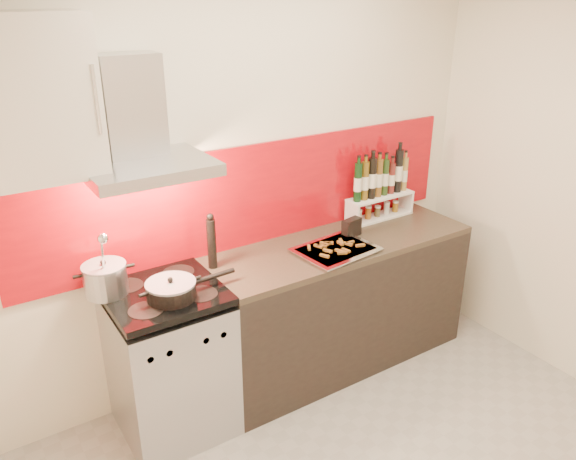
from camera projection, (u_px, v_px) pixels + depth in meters
back_wall at (248, 183)px, 3.43m from camera, size 3.40×0.02×2.60m
backsplash at (256, 195)px, 3.48m from camera, size 3.00×0.02×0.64m
range_stove at (171, 362)px, 3.18m from camera, size 0.60×0.60×0.91m
counter at (338, 302)px, 3.78m from camera, size 1.80×0.60×0.90m
range_hood at (138, 131)px, 2.78m from camera, size 0.62×0.50×0.61m
upper_cabinet at (10, 101)px, 2.42m from camera, size 0.70×0.35×0.72m
stock_pot at (105, 279)px, 2.94m from camera, size 0.23×0.23×0.20m
saute_pan at (172, 290)px, 2.91m from camera, size 0.51×0.26×0.12m
utensil_jar at (105, 280)px, 2.87m from camera, size 0.08×0.13×0.40m
pepper_mill at (212, 242)px, 3.21m from camera, size 0.05×0.05×0.34m
step_shelf at (380, 188)px, 3.89m from camera, size 0.52×0.14×0.47m
caddy_box at (352, 228)px, 3.66m from camera, size 0.15×0.09×0.12m
baking_tray at (336, 250)px, 3.45m from camera, size 0.51×0.41×0.03m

